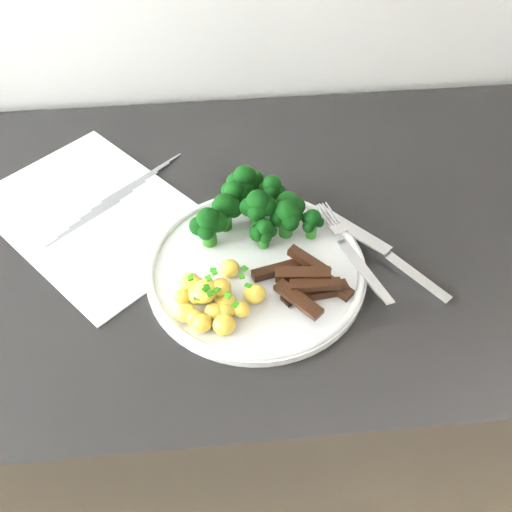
% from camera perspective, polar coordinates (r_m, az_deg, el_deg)
% --- Properties ---
extents(counter, '(2.31, 0.58, 0.87)m').
position_cam_1_polar(counter, '(1.13, 3.45, -13.01)').
color(counter, black).
rests_on(counter, ground).
extents(recipe_paper, '(0.35, 0.36, 0.00)m').
position_cam_1_polar(recipe_paper, '(0.82, -14.89, 3.80)').
color(recipe_paper, white).
rests_on(recipe_paper, counter).
extents(plate, '(0.26, 0.26, 0.02)m').
position_cam_1_polar(plate, '(0.72, -0.00, -1.19)').
color(plate, white).
rests_on(plate, counter).
extents(broccoli, '(0.16, 0.12, 0.06)m').
position_cam_1_polar(broccoli, '(0.74, -0.17, 4.70)').
color(broccoli, '#1E6016').
rests_on(broccoli, plate).
extents(potatoes, '(0.10, 0.10, 0.04)m').
position_cam_1_polar(potatoes, '(0.67, -4.09, -3.93)').
color(potatoes, '#E5C546').
rests_on(potatoes, plate).
extents(beef_strips, '(0.12, 0.11, 0.03)m').
position_cam_1_polar(beef_strips, '(0.69, 4.83, -2.44)').
color(beef_strips, black).
rests_on(beef_strips, plate).
extents(fork, '(0.06, 0.17, 0.02)m').
position_cam_1_polar(fork, '(0.73, 9.30, 0.03)').
color(fork, silver).
rests_on(fork, plate).
extents(knife, '(0.14, 0.17, 0.02)m').
position_cam_1_polar(knife, '(0.74, 13.00, -0.64)').
color(knife, silver).
rests_on(knife, plate).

